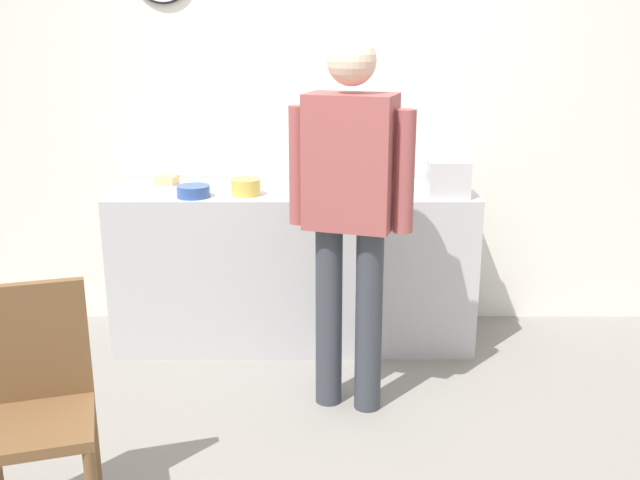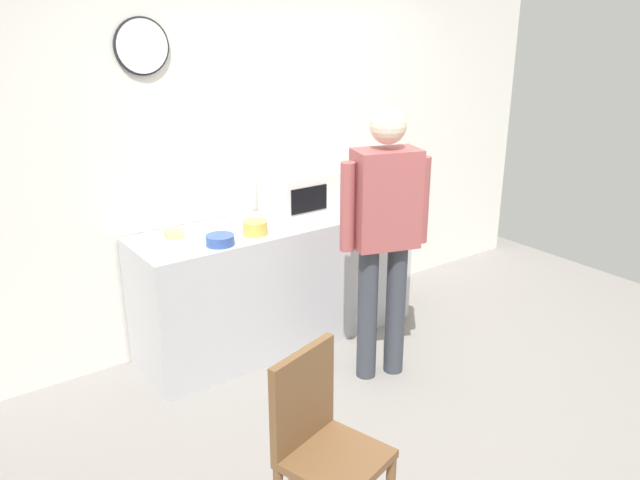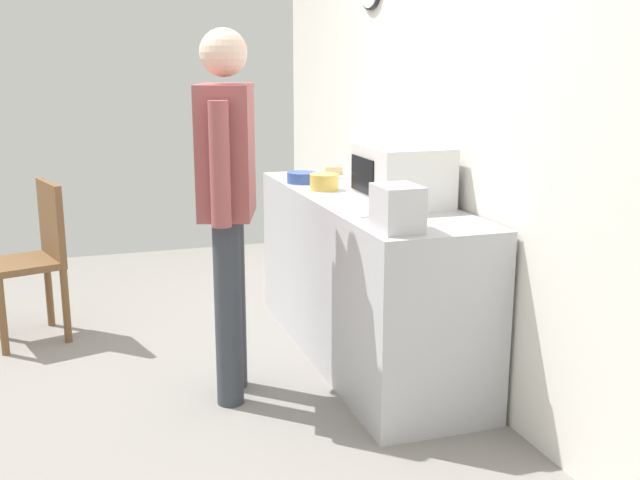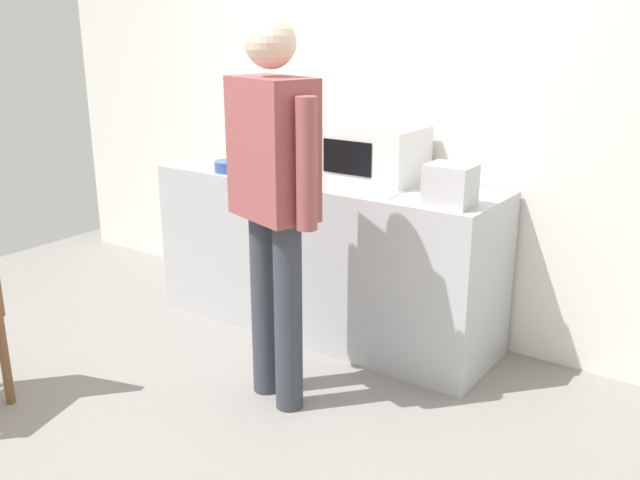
% 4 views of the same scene
% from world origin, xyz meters
% --- Properties ---
extents(ground_plane, '(6.00, 6.00, 0.00)m').
position_xyz_m(ground_plane, '(0.00, 0.00, 0.00)').
color(ground_plane, gray).
extents(back_wall, '(5.40, 0.13, 2.60)m').
position_xyz_m(back_wall, '(-0.00, 1.60, 1.30)').
color(back_wall, silver).
rests_on(back_wall, ground_plane).
extents(kitchen_counter, '(2.06, 0.62, 0.92)m').
position_xyz_m(kitchen_counter, '(-0.19, 1.22, 0.46)').
color(kitchen_counter, '#B7B7BC').
rests_on(kitchen_counter, ground_plane).
extents(microwave, '(0.50, 0.39, 0.30)m').
position_xyz_m(microwave, '(0.09, 1.32, 1.07)').
color(microwave, silver).
rests_on(microwave, kitchen_counter).
extents(sandwich_plate, '(0.27, 0.27, 0.07)m').
position_xyz_m(sandwich_plate, '(-0.92, 1.29, 0.94)').
color(sandwich_plate, white).
rests_on(sandwich_plate, kitchen_counter).
extents(salad_bowl, '(0.18, 0.18, 0.06)m').
position_xyz_m(salad_bowl, '(-0.72, 1.03, 0.95)').
color(salad_bowl, '#33519E').
rests_on(salad_bowl, kitchen_counter).
extents(cereal_bowl, '(0.16, 0.16, 0.09)m').
position_xyz_m(cereal_bowl, '(-0.44, 1.08, 0.96)').
color(cereal_bowl, gold).
rests_on(cereal_bowl, kitchen_counter).
extents(toaster, '(0.22, 0.18, 0.20)m').
position_xyz_m(toaster, '(0.67, 1.04, 1.02)').
color(toaster, silver).
rests_on(toaster, kitchen_counter).
extents(fork_utensil, '(0.04, 0.17, 0.01)m').
position_xyz_m(fork_utensil, '(0.35, 1.07, 0.92)').
color(fork_utensil, silver).
rests_on(fork_utensil, kitchen_counter).
extents(spoon_utensil, '(0.16, 0.10, 0.01)m').
position_xyz_m(spoon_utensil, '(-0.96, 1.51, 0.92)').
color(spoon_utensil, silver).
rests_on(spoon_utensil, kitchen_counter).
extents(person_standing, '(0.57, 0.35, 1.78)m').
position_xyz_m(person_standing, '(0.11, 0.41, 1.05)').
color(person_standing, '#363B43').
rests_on(person_standing, ground_plane).
extents(wooden_chair, '(0.50, 0.50, 0.94)m').
position_xyz_m(wooden_chair, '(-1.06, -0.52, 0.52)').
color(wooden_chair, brown).
rests_on(wooden_chair, ground_plane).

